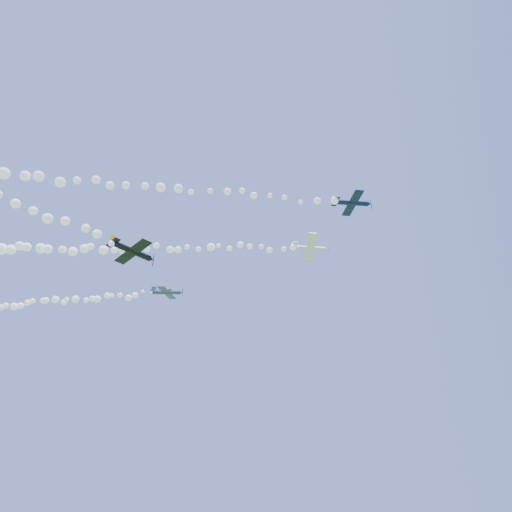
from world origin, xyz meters
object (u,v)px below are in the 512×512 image
(plane_white, at_px, (310,248))
(plane_black, at_px, (133,251))
(plane_grey, at_px, (167,292))
(plane_navy, at_px, (352,203))

(plane_white, height_order, plane_black, plane_white)
(plane_grey, relative_size, plane_black, 0.97)
(plane_navy, distance_m, plane_grey, 44.59)
(plane_white, height_order, plane_navy, plane_navy)
(plane_white, xyz_separation_m, plane_navy, (9.47, -8.93, 2.12))
(plane_black, bearing_deg, plane_navy, -40.69)
(plane_navy, relative_size, plane_grey, 0.96)
(plane_white, distance_m, plane_black, 34.81)
(plane_white, distance_m, plane_grey, 33.34)
(plane_white, height_order, plane_grey, plane_white)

